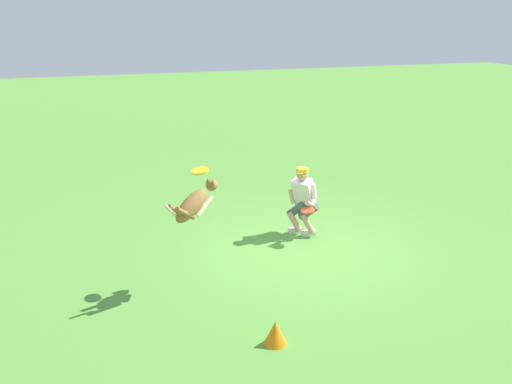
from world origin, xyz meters
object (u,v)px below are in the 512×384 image
object	(u,v)px
training_cone	(275,333)
person	(303,199)
frisbee_flying	(200,171)
frisbee_held	(308,210)
dog	(194,204)

from	to	relation	value
training_cone	person	bearing A→B (deg)	-118.76
frisbee_flying	frisbee_held	distance (m)	2.55
dog	frisbee_held	size ratio (longest dim) A/B	3.68
dog	frisbee_held	distance (m)	2.58
dog	frisbee_flying	distance (m)	0.49
person	training_cone	size ratio (longest dim) A/B	4.07
person	dog	world-z (taller)	dog
frisbee_flying	training_cone	bearing A→B (deg)	103.61
frisbee_held	training_cone	size ratio (longest dim) A/B	0.80
frisbee_held	training_cone	xyz separation A→B (m)	(1.65, 2.75, -0.45)
dog	training_cone	distance (m)	2.17
frisbee_flying	training_cone	distance (m)	2.53
person	frisbee_flying	bearing A→B (deg)	-11.74
frisbee_held	training_cone	distance (m)	3.23
person	frisbee_held	bearing A→B (deg)	38.35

